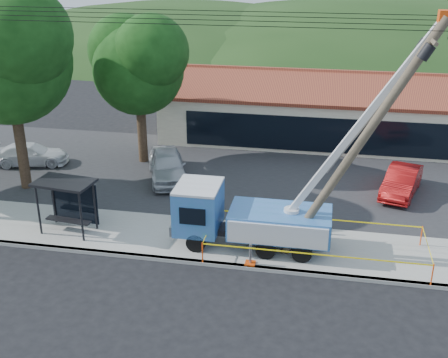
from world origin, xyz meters
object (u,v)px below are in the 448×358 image
car_white (32,166)px  car_silver (168,181)px  utility_truck (249,214)px  car_red (400,195)px  leaning_pole (366,135)px  bus_shelter (67,193)px

car_white → car_silver: bearing=-108.7°
utility_truck → car_red: (7.09, 6.97, -1.65)m
utility_truck → car_red: utility_truck is taller
utility_truck → leaning_pole: (4.48, -0.36, 3.92)m
car_red → bus_shelter: bearing=-138.9°
utility_truck → bus_shelter: 8.25m
leaning_pole → car_silver: 13.43m
car_silver → car_white: (-8.68, 0.74, 0.00)m
car_silver → car_red: car_silver is taller
bus_shelter → car_white: bus_shelter is taller
utility_truck → bus_shelter: utility_truck is taller
leaning_pole → car_white: (-18.72, 7.71, -5.57)m
bus_shelter → car_red: 17.00m
car_silver → car_red: bearing=-19.3°
car_red → car_white: car_red is taller
car_silver → car_red: 12.66m
car_red → car_white: 21.33m
bus_shelter → car_silver: 7.49m
car_white → bus_shelter: bearing=-155.0°
utility_truck → car_white: utility_truck is taller
bus_shelter → car_silver: size_ratio=0.56×
leaning_pole → car_silver: size_ratio=2.06×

